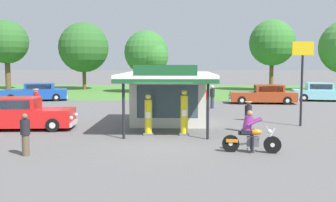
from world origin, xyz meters
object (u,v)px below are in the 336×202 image
at_px(parked_car_back_row_centre, 177,93).
at_px(parked_car_back_row_far_left, 36,93).
at_px(featured_classic_sedan, 22,115).
at_px(bystander_chatting_near_pumps, 212,96).
at_px(gas_pump_nearside, 148,116).
at_px(motorcycle_with_rider, 250,135).
at_px(gas_pump_offside, 184,114).
at_px(parked_car_back_row_far_right, 264,95).
at_px(bystander_strolling_foreground, 25,134).
at_px(bystander_admiring_sedan, 248,116).
at_px(roadside_pole_sign, 302,68).
at_px(parked_car_back_row_left, 323,93).
at_px(bystander_standing_back_lot, 36,102).

relative_size(parked_car_back_row_centre, parked_car_back_row_far_left, 0.88).
bearing_deg(featured_classic_sedan, bystander_chatting_near_pumps, 41.98).
distance_m(gas_pump_nearside, parked_car_back_row_centre, 16.20).
xyz_separation_m(motorcycle_with_rider, parked_car_back_row_centre, (-2.79, 19.60, 0.06)).
relative_size(gas_pump_offside, bystander_chatting_near_pumps, 1.26).
distance_m(parked_car_back_row_far_right, bystander_strolling_foreground, 22.18).
bearing_deg(bystander_admiring_sedan, parked_car_back_row_far_right, 74.88).
relative_size(featured_classic_sedan, bystander_chatting_near_pumps, 3.17).
relative_size(parked_car_back_row_centre, parked_car_back_row_far_right, 0.94).
height_order(motorcycle_with_rider, bystander_strolling_foreground, motorcycle_with_rider).
relative_size(motorcycle_with_rider, bystander_strolling_foreground, 1.41).
relative_size(gas_pump_offside, roadside_pole_sign, 0.48).
height_order(gas_pump_nearside, parked_car_back_row_left, gas_pump_nearside).
xyz_separation_m(parked_car_back_row_left, bystander_chatting_near_pumps, (-10.06, -5.84, 0.17)).
height_order(parked_car_back_row_far_right, roadside_pole_sign, roadside_pole_sign).
height_order(gas_pump_offside, bystander_chatting_near_pumps, gas_pump_offside).
bearing_deg(motorcycle_with_rider, bystander_strolling_foreground, -175.02).
xyz_separation_m(parked_car_back_row_far_right, bystander_admiring_sedan, (-3.59, -13.29, 0.09)).
height_order(bystander_strolling_foreground, bystander_standing_back_lot, bystander_standing_back_lot).
distance_m(gas_pump_offside, featured_classic_sedan, 8.23).
height_order(gas_pump_nearside, roadside_pole_sign, roadside_pole_sign).
height_order(gas_pump_nearside, motorcycle_with_rider, gas_pump_nearside).
distance_m(parked_car_back_row_far_left, bystander_standing_back_lot, 10.70).
relative_size(motorcycle_with_rider, featured_classic_sedan, 0.41).
bearing_deg(parked_car_back_row_centre, bystander_chatting_near_pumps, -64.86).
relative_size(motorcycle_with_rider, roadside_pole_sign, 0.49).
xyz_separation_m(parked_car_back_row_far_right, parked_car_back_row_left, (5.56, 2.29, 0.02)).
bearing_deg(parked_car_back_row_centre, bystander_standing_back_lot, -130.42).
bearing_deg(bystander_admiring_sedan, bystander_strolling_foreground, -150.00).
bearing_deg(parked_car_back_row_far_right, parked_car_back_row_centre, 164.72).
relative_size(parked_car_back_row_far_left, bystander_standing_back_lot, 3.38).
bearing_deg(featured_classic_sedan, bystander_standing_back_lot, 101.23).
height_order(gas_pump_nearside, parked_car_back_row_centre, gas_pump_nearside).
distance_m(bystander_admiring_sedan, bystander_standing_back_lot, 13.13).
xyz_separation_m(featured_classic_sedan, bystander_standing_back_lot, (-0.91, 4.59, 0.21)).
relative_size(gas_pump_nearside, bystander_standing_back_lot, 1.10).
bearing_deg(roadside_pole_sign, gas_pump_nearside, -160.35).
bearing_deg(parked_car_back_row_left, bystander_strolling_foreground, -131.00).
xyz_separation_m(gas_pump_offside, bystander_standing_back_lot, (-9.02, 6.01, -0.03)).
relative_size(gas_pump_offside, parked_car_back_row_far_left, 0.36).
bearing_deg(gas_pump_nearside, parked_car_back_row_left, 49.93).
bearing_deg(gas_pump_offside, bystander_chatting_near_pumps, 78.45).
bearing_deg(roadside_pole_sign, parked_car_back_row_far_right, 87.39).
bearing_deg(featured_classic_sedan, motorcycle_with_rider, -24.87).
xyz_separation_m(bystander_strolling_foreground, bystander_chatting_near_pumps, (7.92, 14.84, 0.09)).
height_order(bystander_strolling_foreground, bystander_admiring_sedan, bystander_strolling_foreground).
xyz_separation_m(motorcycle_with_rider, featured_classic_sedan, (-10.51, 4.87, 0.07)).
xyz_separation_m(gas_pump_nearside, gas_pump_offside, (1.65, 0.00, 0.10)).
relative_size(bystander_strolling_foreground, bystander_chatting_near_pumps, 0.91).
relative_size(parked_car_back_row_far_left, parked_car_back_row_far_right, 1.06).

